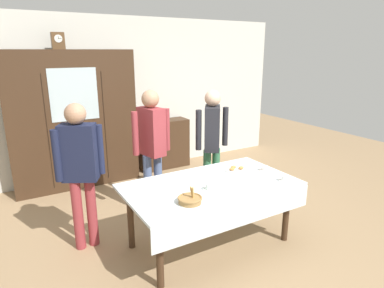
% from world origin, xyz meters
% --- Properties ---
extents(ground_plane, '(12.00, 12.00, 0.00)m').
position_xyz_m(ground_plane, '(0.00, 0.00, 0.00)').
color(ground_plane, '#997A56').
rests_on(ground_plane, ground).
extents(back_wall, '(6.40, 0.10, 2.70)m').
position_xyz_m(back_wall, '(0.00, 2.65, 1.35)').
color(back_wall, silver).
rests_on(back_wall, ground).
extents(dining_table, '(1.88, 1.05, 0.74)m').
position_xyz_m(dining_table, '(0.00, -0.24, 0.65)').
color(dining_table, '#3D2819').
rests_on(dining_table, ground).
extents(wall_cabinet, '(1.92, 0.46, 2.16)m').
position_xyz_m(wall_cabinet, '(-0.90, 2.35, 1.08)').
color(wall_cabinet, '#3D2819').
rests_on(wall_cabinet, ground).
extents(mantel_clock, '(0.18, 0.11, 0.24)m').
position_xyz_m(mantel_clock, '(-1.01, 2.35, 2.28)').
color(mantel_clock, brown).
rests_on(mantel_clock, wall_cabinet).
extents(bookshelf_low, '(0.93, 0.35, 0.90)m').
position_xyz_m(bookshelf_low, '(0.67, 2.41, 0.45)').
color(bookshelf_low, '#3D2819').
rests_on(bookshelf_low, ground).
extents(book_stack, '(0.17, 0.22, 0.08)m').
position_xyz_m(book_stack, '(0.67, 2.41, 0.94)').
color(book_stack, '#2D5184').
rests_on(book_stack, bookshelf_low).
extents(tea_cup_near_right, '(0.13, 0.13, 0.06)m').
position_xyz_m(tea_cup_near_right, '(-0.11, -0.33, 0.77)').
color(tea_cup_near_right, silver).
rests_on(tea_cup_near_right, dining_table).
extents(tea_cup_mid_right, '(0.13, 0.13, 0.06)m').
position_xyz_m(tea_cup_mid_right, '(0.75, -0.56, 0.77)').
color(tea_cup_mid_right, white).
rests_on(tea_cup_mid_right, dining_table).
extents(tea_cup_front_edge, '(0.13, 0.13, 0.06)m').
position_xyz_m(tea_cup_front_edge, '(0.78, -0.20, 0.77)').
color(tea_cup_front_edge, white).
rests_on(tea_cup_front_edge, dining_table).
extents(bread_basket, '(0.24, 0.24, 0.16)m').
position_xyz_m(bread_basket, '(-0.43, -0.50, 0.78)').
color(bread_basket, '#9E7542').
rests_on(bread_basket, dining_table).
extents(pastry_plate, '(0.28, 0.28, 0.05)m').
position_xyz_m(pastry_plate, '(0.49, -0.03, 0.75)').
color(pastry_plate, white).
rests_on(pastry_plate, dining_table).
extents(spoon_far_right, '(0.12, 0.02, 0.01)m').
position_xyz_m(spoon_far_right, '(-0.12, 0.09, 0.75)').
color(spoon_far_right, silver).
rests_on(spoon_far_right, dining_table).
extents(spoon_far_left, '(0.12, 0.02, 0.01)m').
position_xyz_m(spoon_far_left, '(0.31, -0.24, 0.75)').
color(spoon_far_left, silver).
rests_on(spoon_far_left, dining_table).
extents(spoon_mid_left, '(0.12, 0.02, 0.01)m').
position_xyz_m(spoon_mid_left, '(-0.62, 0.18, 0.75)').
color(spoon_mid_left, silver).
rests_on(spoon_mid_left, dining_table).
extents(person_near_right_end, '(0.52, 0.35, 1.63)m').
position_xyz_m(person_near_right_end, '(-1.22, 0.46, 0.99)').
color(person_near_right_end, '#933338').
rests_on(person_near_right_end, ground).
extents(person_behind_table_right, '(0.52, 0.41, 1.64)m').
position_xyz_m(person_behind_table_right, '(0.60, 0.68, 0.99)').
color(person_behind_table_right, '#33704C').
rests_on(person_behind_table_right, ground).
extents(person_behind_table_left, '(0.52, 0.40, 1.67)m').
position_xyz_m(person_behind_table_left, '(-0.23, 0.83, 1.02)').
color(person_behind_table_left, slate).
rests_on(person_behind_table_left, ground).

